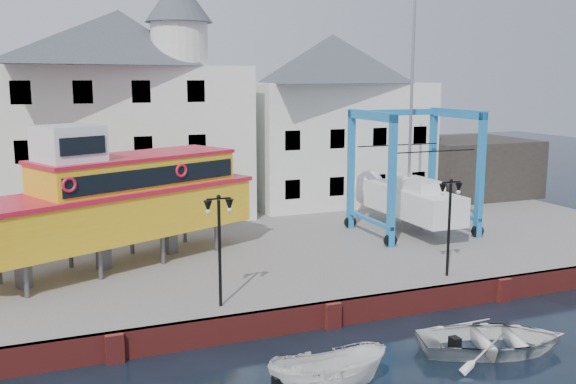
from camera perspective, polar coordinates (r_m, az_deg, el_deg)
name	(u,v)px	position (r m, az deg, el deg)	size (l,w,h in m)	color
ground	(332,328)	(24.87, 3.92, -11.94)	(140.00, 140.00, 0.00)	black
hardstanding	(243,245)	(34.45, -4.03, -4.76)	(44.00, 22.00, 1.00)	#6A635D
quay_wall	(331,314)	(24.77, 3.83, -10.79)	(44.00, 0.47, 1.00)	maroon
building_white_main	(125,112)	(39.53, -14.27, 6.93)	(14.00, 8.30, 14.00)	silver
building_white_right	(332,118)	(44.16, 3.90, 6.55)	(12.00, 8.00, 11.20)	silver
shed_dark	(468,167)	(48.05, 15.73, 2.17)	(8.00, 7.00, 4.00)	#272520
lamp_post_left	(219,222)	(23.34, -6.15, -2.71)	(1.12, 0.32, 4.20)	black
lamp_post_right	(450,203)	(27.68, 14.21, -0.93)	(1.12, 0.32, 4.20)	black
tour_boat	(102,202)	(29.02, -16.23, -0.83)	(14.83, 9.27, 6.40)	#59595E
travel_lift	(405,192)	(35.92, 10.39, 0.03)	(5.97, 8.46, 12.78)	#1766A8
motorboat_b	(492,351)	(23.96, 17.72, -13.30)	(3.68, 5.16, 1.07)	white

